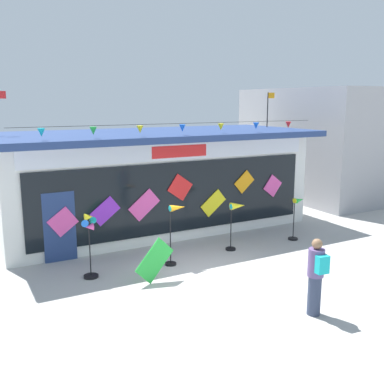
{
  "coord_description": "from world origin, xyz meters",
  "views": [
    {
      "loc": [
        -5.61,
        -9.46,
        4.46
      ],
      "look_at": [
        0.66,
        2.16,
        1.78
      ],
      "focal_mm": 41.82,
      "sensor_mm": 36.0,
      "label": 1
    }
  ],
  "objects_px": {
    "kite_shop_building": "(154,179)",
    "wind_spinner_far_left": "(89,235)",
    "wind_spinner_left": "(175,222)",
    "display_kite_on_ground": "(155,261)",
    "wind_spinner_center_right": "(297,214)",
    "person_near_camera": "(316,275)",
    "wind_spinner_center_left": "(236,214)"
  },
  "relations": [
    {
      "from": "wind_spinner_left",
      "to": "wind_spinner_center_left",
      "type": "height_order",
      "value": "wind_spinner_left"
    },
    {
      "from": "kite_shop_building",
      "to": "display_kite_on_ground",
      "type": "bearing_deg",
      "value": -113.58
    },
    {
      "from": "wind_spinner_center_left",
      "to": "display_kite_on_ground",
      "type": "height_order",
      "value": "wind_spinner_center_left"
    },
    {
      "from": "kite_shop_building",
      "to": "wind_spinner_left",
      "type": "xyz_separation_m",
      "value": [
        -1.02,
        -3.78,
        -0.55
      ]
    },
    {
      "from": "wind_spinner_center_left",
      "to": "wind_spinner_center_right",
      "type": "relative_size",
      "value": 1.06
    },
    {
      "from": "wind_spinner_far_left",
      "to": "wind_spinner_center_right",
      "type": "distance_m",
      "value": 6.88
    },
    {
      "from": "wind_spinner_far_left",
      "to": "person_near_camera",
      "type": "xyz_separation_m",
      "value": [
        3.61,
        -4.26,
        -0.25
      ]
    },
    {
      "from": "wind_spinner_far_left",
      "to": "wind_spinner_left",
      "type": "relative_size",
      "value": 1.0
    },
    {
      "from": "wind_spinner_far_left",
      "to": "display_kite_on_ground",
      "type": "relative_size",
      "value": 1.67
    },
    {
      "from": "person_near_camera",
      "to": "display_kite_on_ground",
      "type": "xyz_separation_m",
      "value": [
        -2.27,
        3.24,
        -0.33
      ]
    },
    {
      "from": "kite_shop_building",
      "to": "wind_spinner_left",
      "type": "height_order",
      "value": "kite_shop_building"
    },
    {
      "from": "kite_shop_building",
      "to": "wind_spinner_far_left",
      "type": "height_order",
      "value": "kite_shop_building"
    },
    {
      "from": "wind_spinner_far_left",
      "to": "person_near_camera",
      "type": "distance_m",
      "value": 5.59
    },
    {
      "from": "kite_shop_building",
      "to": "person_near_camera",
      "type": "bearing_deg",
      "value": -88.33
    },
    {
      "from": "kite_shop_building",
      "to": "wind_spinner_center_left",
      "type": "distance_m",
      "value": 3.75
    },
    {
      "from": "kite_shop_building",
      "to": "display_kite_on_ground",
      "type": "relative_size",
      "value": 10.6
    },
    {
      "from": "person_near_camera",
      "to": "wind_spinner_far_left",
      "type": "bearing_deg",
      "value": -43.49
    },
    {
      "from": "wind_spinner_far_left",
      "to": "wind_spinner_center_left",
      "type": "relative_size",
      "value": 1.16
    },
    {
      "from": "kite_shop_building",
      "to": "wind_spinner_center_right",
      "type": "distance_m",
      "value": 5.11
    },
    {
      "from": "wind_spinner_far_left",
      "to": "kite_shop_building",
      "type": "bearing_deg",
      "value": 47.25
    },
    {
      "from": "wind_spinner_center_left",
      "to": "person_near_camera",
      "type": "bearing_deg",
      "value": -102.18
    },
    {
      "from": "kite_shop_building",
      "to": "wind_spinner_left",
      "type": "relative_size",
      "value": 6.38
    },
    {
      "from": "wind_spinner_far_left",
      "to": "wind_spinner_center_right",
      "type": "height_order",
      "value": "wind_spinner_far_left"
    },
    {
      "from": "wind_spinner_center_left",
      "to": "display_kite_on_ground",
      "type": "distance_m",
      "value": 3.47
    },
    {
      "from": "wind_spinner_far_left",
      "to": "wind_spinner_center_right",
      "type": "bearing_deg",
      "value": 0.36
    },
    {
      "from": "wind_spinner_left",
      "to": "wind_spinner_center_left",
      "type": "bearing_deg",
      "value": 7.27
    },
    {
      "from": "wind_spinner_far_left",
      "to": "display_kite_on_ground",
      "type": "height_order",
      "value": "wind_spinner_far_left"
    },
    {
      "from": "wind_spinner_far_left",
      "to": "person_near_camera",
      "type": "relative_size",
      "value": 1.02
    },
    {
      "from": "wind_spinner_far_left",
      "to": "display_kite_on_ground",
      "type": "bearing_deg",
      "value": -37.29
    },
    {
      "from": "wind_spinner_far_left",
      "to": "wind_spinner_left",
      "type": "bearing_deg",
      "value": -3.17
    },
    {
      "from": "kite_shop_building",
      "to": "person_near_camera",
      "type": "distance_m",
      "value": 7.96
    },
    {
      "from": "wind_spinner_left",
      "to": "display_kite_on_ground",
      "type": "relative_size",
      "value": 1.66
    }
  ]
}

